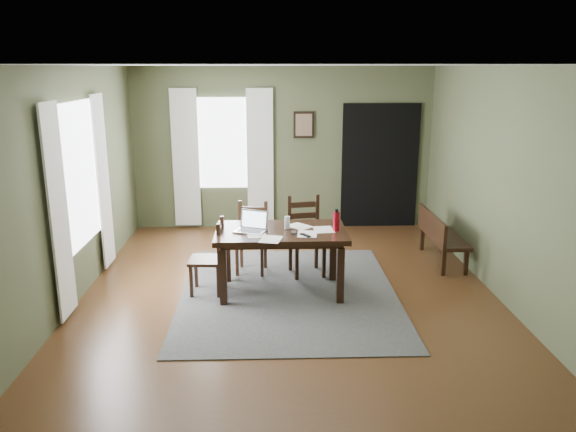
{
  "coord_description": "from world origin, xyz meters",
  "views": [
    {
      "loc": [
        -0.22,
        -6.38,
        2.69
      ],
      "look_at": [
        0.0,
        0.3,
        0.9
      ],
      "focal_mm": 35.0,
      "sensor_mm": 36.0,
      "label": 1
    }
  ],
  "objects_px": {
    "dining_table": "(281,238)",
    "laptop": "(252,226)",
    "bench": "(439,233)",
    "chair_back_right": "(306,237)",
    "chair_back_left": "(252,238)",
    "chair_end": "(210,258)",
    "water_bottle": "(336,221)"
  },
  "relations": [
    {
      "from": "chair_back_left",
      "to": "water_bottle",
      "type": "distance_m",
      "value": 1.38
    },
    {
      "from": "bench",
      "to": "laptop",
      "type": "xyz_separation_m",
      "value": [
        -2.59,
        -1.05,
        0.43
      ]
    },
    {
      "from": "chair_end",
      "to": "laptop",
      "type": "xyz_separation_m",
      "value": [
        0.51,
        -0.01,
        0.4
      ]
    },
    {
      "from": "water_bottle",
      "to": "dining_table",
      "type": "bearing_deg",
      "value": 176.13
    },
    {
      "from": "dining_table",
      "to": "chair_back_left",
      "type": "height_order",
      "value": "chair_back_left"
    },
    {
      "from": "bench",
      "to": "chair_back_right",
      "type": "bearing_deg",
      "value": 101.5
    },
    {
      "from": "chair_back_right",
      "to": "bench",
      "type": "relative_size",
      "value": 0.83
    },
    {
      "from": "chair_back_left",
      "to": "chair_end",
      "type": "bearing_deg",
      "value": -115.36
    },
    {
      "from": "bench",
      "to": "water_bottle",
      "type": "bearing_deg",
      "value": 124.15
    },
    {
      "from": "chair_back_right",
      "to": "bench",
      "type": "bearing_deg",
      "value": 0.43
    },
    {
      "from": "chair_back_right",
      "to": "chair_back_left",
      "type": "bearing_deg",
      "value": 161.25
    },
    {
      "from": "chair_back_left",
      "to": "chair_back_right",
      "type": "xyz_separation_m",
      "value": [
        0.72,
        -0.1,
        0.04
      ]
    },
    {
      "from": "dining_table",
      "to": "chair_back_right",
      "type": "distance_m",
      "value": 0.76
    },
    {
      "from": "dining_table",
      "to": "water_bottle",
      "type": "height_order",
      "value": "water_bottle"
    },
    {
      "from": "dining_table",
      "to": "chair_back_right",
      "type": "height_order",
      "value": "chair_back_right"
    },
    {
      "from": "dining_table",
      "to": "bench",
      "type": "height_order",
      "value": "dining_table"
    },
    {
      "from": "dining_table",
      "to": "water_bottle",
      "type": "distance_m",
      "value": 0.69
    },
    {
      "from": "dining_table",
      "to": "bench",
      "type": "relative_size",
      "value": 1.26
    },
    {
      "from": "dining_table",
      "to": "laptop",
      "type": "height_order",
      "value": "laptop"
    },
    {
      "from": "chair_end",
      "to": "bench",
      "type": "relative_size",
      "value": 0.73
    },
    {
      "from": "dining_table",
      "to": "water_bottle",
      "type": "xyz_separation_m",
      "value": [
        0.66,
        -0.04,
        0.22
      ]
    },
    {
      "from": "chair_end",
      "to": "water_bottle",
      "type": "height_order",
      "value": "water_bottle"
    },
    {
      "from": "chair_back_right",
      "to": "laptop",
      "type": "height_order",
      "value": "chair_back_right"
    },
    {
      "from": "bench",
      "to": "chair_back_left",
      "type": "bearing_deg",
      "value": 96.33
    },
    {
      "from": "chair_end",
      "to": "laptop",
      "type": "height_order",
      "value": "laptop"
    },
    {
      "from": "chair_end",
      "to": "water_bottle",
      "type": "xyz_separation_m",
      "value": [
        1.51,
        -0.04,
        0.46
      ]
    },
    {
      "from": "chair_end",
      "to": "chair_back_left",
      "type": "xyz_separation_m",
      "value": [
        0.48,
        0.75,
        0.01
      ]
    },
    {
      "from": "chair_back_left",
      "to": "bench",
      "type": "bearing_deg",
      "value": 13.67
    },
    {
      "from": "water_bottle",
      "to": "laptop",
      "type": "bearing_deg",
      "value": 178.35
    },
    {
      "from": "chair_back_right",
      "to": "bench",
      "type": "height_order",
      "value": "chair_back_right"
    },
    {
      "from": "dining_table",
      "to": "laptop",
      "type": "xyz_separation_m",
      "value": [
        -0.34,
        -0.02,
        0.16
      ]
    },
    {
      "from": "water_bottle",
      "to": "chair_end",
      "type": "bearing_deg",
      "value": 178.34
    }
  ]
}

